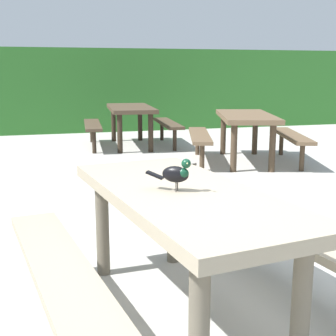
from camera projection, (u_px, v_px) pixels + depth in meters
ground_plane at (197, 332)px, 2.53m from camera, size 60.00×60.00×0.00m
hedge_wall at (68, 89)px, 11.41m from camera, size 28.00×2.37×1.87m
picnic_table_foreground at (183, 221)px, 2.62m from camera, size 1.92×1.94×0.74m
bird_grackle at (177, 173)px, 2.52m from camera, size 0.25×0.19×0.18m
picnic_table_mid_left at (246, 126)px, 7.09m from camera, size 2.09×2.11×0.74m
picnic_table_far_centre at (131, 116)px, 8.60m from camera, size 1.82×1.86×0.74m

